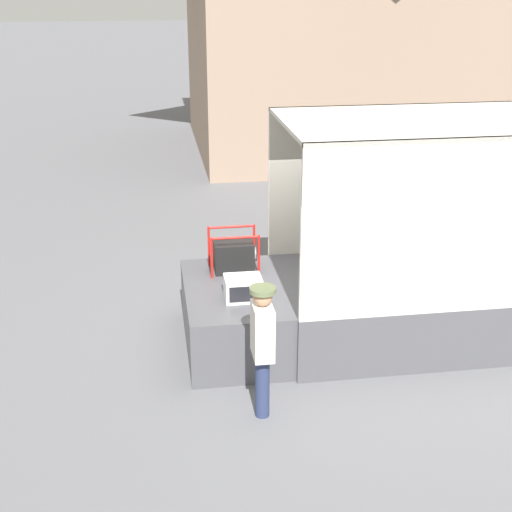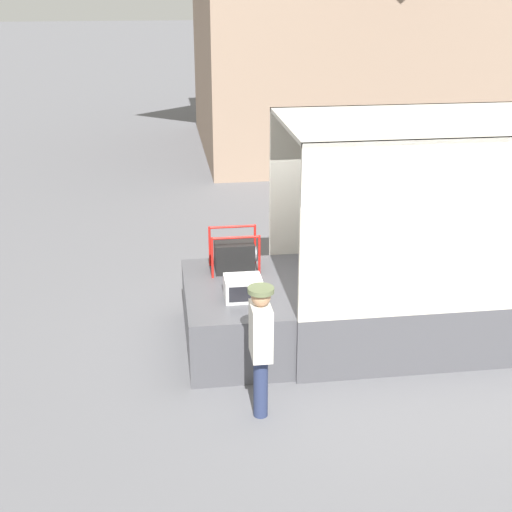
% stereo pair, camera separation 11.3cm
% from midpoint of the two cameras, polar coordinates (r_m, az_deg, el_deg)
% --- Properties ---
extents(ground_plane, '(160.00, 160.00, 0.00)m').
position_cam_midpoint_polar(ground_plane, '(10.86, 2.32, -6.78)').
color(ground_plane, slate).
extents(tailgate_deck, '(1.42, 2.36, 0.93)m').
position_cam_midpoint_polar(tailgate_deck, '(10.55, -1.46, -4.81)').
color(tailgate_deck, '#4C4C51').
rests_on(tailgate_deck, ground).
extents(microwave, '(0.51, 0.41, 0.33)m').
position_cam_midpoint_polar(microwave, '(9.93, -0.74, -2.58)').
color(microwave, white).
rests_on(microwave, tailgate_deck).
extents(portable_generator, '(0.74, 0.52, 0.64)m').
position_cam_midpoint_polar(portable_generator, '(10.85, -1.35, 0.03)').
color(portable_generator, black).
rests_on(portable_generator, tailgate_deck).
extents(worker_person, '(0.32, 0.44, 1.76)m').
position_cam_midpoint_polar(worker_person, '(8.62, 0.76, -6.63)').
color(worker_person, navy).
rests_on(worker_person, ground).
extents(house_backdrop, '(10.03, 8.20, 8.60)m').
position_cam_midpoint_polar(house_backdrop, '(22.98, 8.33, 19.49)').
color(house_backdrop, gray).
rests_on(house_backdrop, ground).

